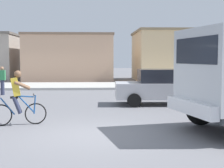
{
  "coord_description": "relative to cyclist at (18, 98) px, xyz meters",
  "views": [
    {
      "loc": [
        0.03,
        -8.8,
        2.1
      ],
      "look_at": [
        0.6,
        2.5,
        1.2
      ],
      "focal_mm": 52.32,
      "sensor_mm": 36.0,
      "label": 1
    }
  ],
  "objects": [
    {
      "name": "building_mid_block",
      "position": [
        0.06,
        19.79,
        1.27
      ],
      "size": [
        7.91,
        5.35,
        4.25
      ],
      "color": "tan",
      "rests_on": "ground"
    },
    {
      "name": "cyclist",
      "position": [
        0.0,
        0.0,
        0.0
      ],
      "size": [
        1.7,
        0.58,
        1.72
      ],
      "color": "black",
      "rests_on": "ground"
    },
    {
      "name": "ground_plane",
      "position": [
        2.4,
        -1.43,
        -0.86
      ],
      "size": [
        120.0,
        120.0,
        0.0
      ],
      "primitive_type": "plane",
      "color": "slate"
    },
    {
      "name": "sidewalk_far",
      "position": [
        2.4,
        13.6,
        -0.78
      ],
      "size": [
        80.0,
        5.0,
        0.16
      ],
      "primitive_type": "cube",
      "color": "#ADADA8",
      "rests_on": "ground"
    },
    {
      "name": "pedestrian_near_kerb",
      "position": [
        -2.89,
        8.57,
        -0.02
      ],
      "size": [
        0.34,
        0.22,
        1.62
      ],
      "color": "#2D334C",
      "rests_on": "ground"
    },
    {
      "name": "car_white_mid",
      "position": [
        9.9,
        9.15,
        -0.05
      ],
      "size": [
        4.27,
        2.51,
        1.6
      ],
      "color": "gold",
      "rests_on": "ground"
    },
    {
      "name": "car_red_near",
      "position": [
        5.37,
        4.31,
        -0.05
      ],
      "size": [
        4.04,
        1.96,
        1.6
      ],
      "color": "#B7B7BC",
      "rests_on": "ground"
    },
    {
      "name": "building_corner_right",
      "position": [
        11.79,
        20.17,
        1.44
      ],
      "size": [
        11.39,
        7.46,
        4.61
      ],
      "color": "#D1B284",
      "rests_on": "ground"
    }
  ]
}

